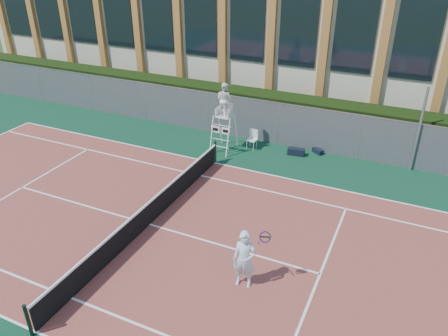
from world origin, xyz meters
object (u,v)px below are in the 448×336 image
at_px(steel_pole, 419,130).
at_px(umpire_chair, 224,101).
at_px(tennis_player, 245,259).
at_px(plastic_chair, 253,137).

relative_size(steel_pole, umpire_chair, 1.12).
xyz_separation_m(steel_pole, tennis_player, (-4.03, -10.14, -0.96)).
bearing_deg(umpire_chair, plastic_chair, 32.73).
bearing_deg(umpire_chair, steel_pole, 10.85).
bearing_deg(plastic_chair, umpire_chair, -147.27).
bearing_deg(steel_pole, tennis_player, -111.67).
xyz_separation_m(umpire_chair, tennis_player, (4.59, -8.49, -1.54)).
distance_m(steel_pole, tennis_player, 10.95).
bearing_deg(plastic_chair, tennis_player, -69.89).
bearing_deg(tennis_player, steel_pole, 68.33).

